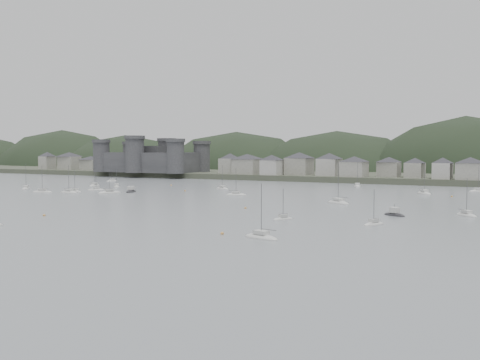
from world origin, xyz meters
The scene contains 9 objects.
ground centered at (0.00, 0.00, 0.00)m, with size 900.00×900.00×0.00m, color slate.
far_shore_land centered at (0.00, 295.00, 1.50)m, with size 900.00×250.00×3.00m, color #383D2D.
forested_ridge centered at (4.83, 269.40, -11.28)m, with size 851.55×103.94×102.57m.
castle centered at (-120.00, 179.80, 10.96)m, with size 66.00×43.00×20.00m.
waterfront_town centered at (50.59, 183.34, 8.66)m, with size 451.48×28.46×12.92m.
moored_fleet centered at (-3.17, 72.80, 0.18)m, with size 239.42×177.58×13.47m.
motor_launch_near centered at (62.35, 43.40, 0.30)m, with size 7.17×5.75×3.67m.
motor_launch_far centered at (-48.49, 73.61, 0.28)m, with size 6.32×9.20×4.06m.
mooring_buoys centered at (6.14, 54.90, 0.15)m, with size 171.88×120.22×0.70m.
Camera 1 is at (96.99, -102.40, 17.00)m, focal length 42.54 mm.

